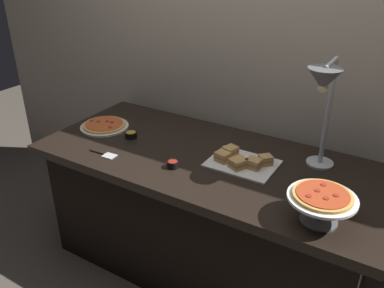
# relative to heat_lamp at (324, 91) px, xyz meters

# --- Properties ---
(ground_plane) EXTENTS (8.00, 8.00, 0.00)m
(ground_plane) POSITION_rel_heat_lamp_xyz_m (-0.54, -0.08, -1.21)
(ground_plane) COLOR #4C443D
(back_wall) EXTENTS (4.40, 0.04, 2.40)m
(back_wall) POSITION_rel_heat_lamp_xyz_m (-0.54, 0.42, -0.01)
(back_wall) COLOR #B7A893
(back_wall) RESTS_ON ground_plane
(buffet_table) EXTENTS (1.90, 0.84, 0.76)m
(buffet_table) POSITION_rel_heat_lamp_xyz_m (-0.54, -0.08, -0.82)
(buffet_table) COLOR black
(buffet_table) RESTS_ON ground_plane
(heat_lamp) EXTENTS (0.15, 0.34, 0.57)m
(heat_lamp) POSITION_rel_heat_lamp_xyz_m (0.00, 0.00, 0.00)
(heat_lamp) COLOR #B7BABF
(heat_lamp) RESTS_ON buffet_table
(pizza_plate_front) EXTENTS (0.30, 0.30, 0.03)m
(pizza_plate_front) POSITION_rel_heat_lamp_xyz_m (-1.28, -0.08, -0.43)
(pizza_plate_front) COLOR white
(pizza_plate_front) RESTS_ON buffet_table
(pizza_plate_center) EXTENTS (0.28, 0.28, 0.14)m
(pizza_plate_center) POSITION_rel_heat_lamp_xyz_m (0.13, -0.33, -0.34)
(pizza_plate_center) COLOR #595B60
(pizza_plate_center) RESTS_ON buffet_table
(sandwich_platter) EXTENTS (0.35, 0.26, 0.06)m
(sandwich_platter) POSITION_rel_heat_lamp_xyz_m (-0.35, -0.06, -0.43)
(sandwich_platter) COLOR white
(sandwich_platter) RESTS_ON buffet_table
(sauce_cup_near) EXTENTS (0.07, 0.07, 0.04)m
(sauce_cup_near) POSITION_rel_heat_lamp_xyz_m (-1.05, -0.10, -0.43)
(sauce_cup_near) COLOR black
(sauce_cup_near) RESTS_ON buffet_table
(sauce_cup_far) EXTENTS (0.06, 0.06, 0.04)m
(sauce_cup_far) POSITION_rel_heat_lamp_xyz_m (-0.64, -0.27, -0.43)
(sauce_cup_far) COLOR black
(sauce_cup_far) RESTS_ON buffet_table
(serving_spatula) EXTENTS (0.17, 0.06, 0.01)m
(serving_spatula) POSITION_rel_heat_lamp_xyz_m (-1.04, -0.35, -0.44)
(serving_spatula) COLOR #B7BABF
(serving_spatula) RESTS_ON buffet_table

